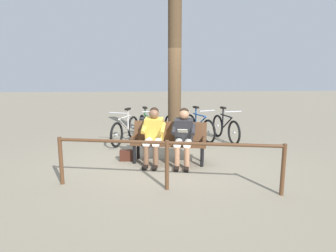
% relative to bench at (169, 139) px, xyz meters
% --- Properties ---
extents(ground_plane, '(40.00, 40.00, 0.00)m').
position_rel_bench_xyz_m(ground_plane, '(0.14, -0.05, -0.51)').
color(ground_plane, gray).
extents(bench, '(1.66, 0.78, 0.87)m').
position_rel_bench_xyz_m(bench, '(0.00, 0.00, 0.00)').
color(bench, '#51331E').
rests_on(bench, ground).
extents(person_reading, '(0.54, 0.81, 1.20)m').
position_rel_bench_xyz_m(person_reading, '(-0.29, 0.22, 0.16)').
color(person_reading, '#262628').
rests_on(person_reading, ground).
extents(person_companion, '(0.54, 0.81, 1.20)m').
position_rel_bench_xyz_m(person_companion, '(0.34, 0.10, 0.16)').
color(person_companion, gold).
rests_on(person_companion, ground).
extents(handbag, '(0.30, 0.14, 0.24)m').
position_rel_bench_xyz_m(handbag, '(0.94, -0.10, -0.39)').
color(handbag, '#3F1E14').
rests_on(handbag, ground).
extents(tree_trunk, '(0.34, 0.34, 4.04)m').
position_rel_bench_xyz_m(tree_trunk, '(-0.21, -1.33, 1.51)').
color(tree_trunk, '#4C3823').
rests_on(tree_trunk, ground).
extents(litter_bin, '(0.39, 0.39, 0.75)m').
position_rel_bench_xyz_m(litter_bin, '(0.50, -1.36, -0.13)').
color(litter_bin, slate).
rests_on(litter_bin, ground).
extents(bicycle_blue, '(0.54, 1.65, 0.94)m').
position_rel_bench_xyz_m(bicycle_blue, '(-1.69, -1.85, -0.15)').
color(bicycle_blue, black).
rests_on(bicycle_blue, ground).
extents(bicycle_silver, '(0.72, 1.58, 0.94)m').
position_rel_bench_xyz_m(bicycle_silver, '(-0.96, -2.02, -0.15)').
color(bicycle_silver, black).
rests_on(bicycle_silver, ground).
extents(bicycle_green, '(0.63, 1.62, 0.94)m').
position_rel_bench_xyz_m(bicycle_green, '(-0.27, -1.83, -0.15)').
color(bicycle_green, black).
rests_on(bicycle_green, ground).
extents(bicycle_orange, '(0.61, 1.63, 0.94)m').
position_rel_bench_xyz_m(bicycle_orange, '(0.52, -1.98, -0.15)').
color(bicycle_orange, black).
rests_on(bicycle_orange, ground).
extents(bicycle_red, '(0.70, 1.59, 0.94)m').
position_rel_bench_xyz_m(bicycle_red, '(1.10, -1.75, -0.15)').
color(bicycle_red, black).
rests_on(bicycle_red, ground).
extents(railing_fence, '(3.74, 0.73, 0.85)m').
position_rel_bench_xyz_m(railing_fence, '(0.13, 1.54, 0.10)').
color(railing_fence, '#51331E').
rests_on(railing_fence, ground).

